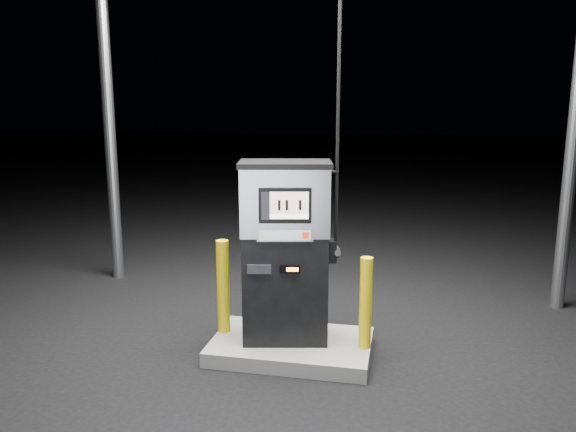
# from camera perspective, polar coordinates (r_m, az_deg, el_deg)

# --- Properties ---
(ground) EXTENTS (80.00, 80.00, 0.00)m
(ground) POSITION_cam_1_polar(r_m,az_deg,el_deg) (5.90, 0.34, -13.79)
(ground) COLOR black
(ground) RESTS_ON ground
(pump_island) EXTENTS (1.60, 1.00, 0.15)m
(pump_island) POSITION_cam_1_polar(r_m,az_deg,el_deg) (5.87, 0.34, -13.12)
(pump_island) COLOR slate
(pump_island) RESTS_ON ground
(fuel_dispenser) EXTENTS (1.04, 0.71, 3.76)m
(fuel_dispenser) POSITION_cam_1_polar(r_m,az_deg,el_deg) (5.57, -0.25, -3.49)
(fuel_dispenser) COLOR black
(fuel_dispenser) RESTS_ON pump_island
(bollard_left) EXTENTS (0.17, 0.17, 0.98)m
(bollard_left) POSITION_cam_1_polar(r_m,az_deg,el_deg) (5.91, -6.60, -7.12)
(bollard_left) COLOR yellow
(bollard_left) RESTS_ON pump_island
(bollard_right) EXTENTS (0.16, 0.16, 0.91)m
(bollard_right) POSITION_cam_1_polar(r_m,az_deg,el_deg) (5.56, 7.89, -8.75)
(bollard_right) COLOR yellow
(bollard_right) RESTS_ON pump_island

